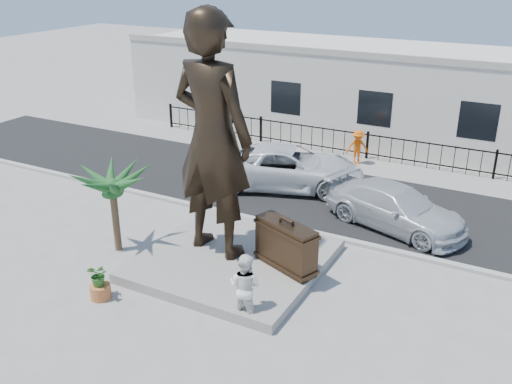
% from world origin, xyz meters
% --- Properties ---
extents(ground, '(100.00, 100.00, 0.00)m').
position_xyz_m(ground, '(0.00, 0.00, 0.00)').
color(ground, '#9E9991').
rests_on(ground, ground).
extents(street, '(40.00, 7.00, 0.01)m').
position_xyz_m(street, '(0.00, 8.00, 0.01)').
color(street, black).
rests_on(street, ground).
extents(curb, '(40.00, 0.25, 0.12)m').
position_xyz_m(curb, '(0.00, 4.50, 0.06)').
color(curb, '#A5A399').
rests_on(curb, ground).
extents(far_sidewalk, '(40.00, 2.50, 0.02)m').
position_xyz_m(far_sidewalk, '(0.00, 12.00, 0.01)').
color(far_sidewalk, '#9E9991').
rests_on(far_sidewalk, ground).
extents(plinth, '(5.20, 5.20, 0.30)m').
position_xyz_m(plinth, '(-0.50, 1.50, 0.15)').
color(plinth, gray).
rests_on(plinth, ground).
extents(fence, '(22.00, 0.10, 1.20)m').
position_xyz_m(fence, '(0.00, 12.80, 0.60)').
color(fence, black).
rests_on(fence, ground).
extents(building, '(28.00, 7.00, 4.40)m').
position_xyz_m(building, '(0.00, 17.00, 2.20)').
color(building, silver).
rests_on(building, ground).
extents(statue, '(2.83, 2.05, 7.21)m').
position_xyz_m(statue, '(-1.21, 1.64, 3.91)').
color(statue, black).
rests_on(statue, plinth).
extents(suitcase, '(2.08, 1.33, 1.40)m').
position_xyz_m(suitcase, '(1.17, 1.63, 1.00)').
color(suitcase, '#342416').
rests_on(suitcase, plinth).
extents(tourist, '(0.89, 0.69, 1.83)m').
position_xyz_m(tourist, '(1.13, -0.71, 0.91)').
color(tourist, white).
rests_on(tourist, ground).
extents(car_white, '(6.56, 4.49, 1.67)m').
position_xyz_m(car_white, '(-1.72, 7.97, 0.84)').
color(car_white, silver).
rests_on(car_white, street).
extents(car_silver, '(5.39, 3.44, 1.45)m').
position_xyz_m(car_silver, '(3.10, 6.34, 0.74)').
color(car_silver, silver).
rests_on(car_silver, street).
extents(worker, '(1.16, 1.00, 1.56)m').
position_xyz_m(worker, '(-0.15, 11.85, 0.80)').
color(worker, '#F8610D').
rests_on(worker, far_sidewalk).
extents(palm_tree, '(1.80, 1.80, 3.20)m').
position_xyz_m(palm_tree, '(-4.22, 0.59, 0.00)').
color(palm_tree, '#1C4F1F').
rests_on(palm_tree, ground).
extents(planter, '(0.56, 0.56, 0.40)m').
position_xyz_m(planter, '(-2.78, -1.80, 0.20)').
color(planter, '#B96631').
rests_on(planter, ground).
extents(shrub, '(0.60, 0.53, 0.64)m').
position_xyz_m(shrub, '(-2.78, -1.80, 0.72)').
color(shrub, '#29601F').
rests_on(shrub, planter).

